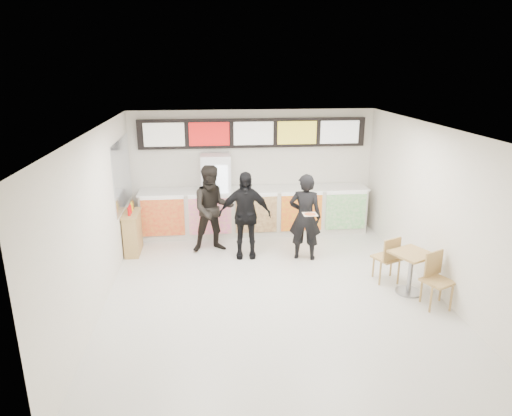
{
  "coord_description": "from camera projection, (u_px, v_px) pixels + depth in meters",
  "views": [
    {
      "loc": [
        -1.1,
        -7.57,
        4.02
      ],
      "look_at": [
        -0.17,
        1.2,
        1.25
      ],
      "focal_mm": 32.0,
      "sensor_mm": 36.0,
      "label": 1
    }
  ],
  "objects": [
    {
      "name": "floor",
      "position": [
        272.0,
        291.0,
        8.49
      ],
      "size": [
        7.0,
        7.0,
        0.0
      ],
      "primitive_type": "plane",
      "color": "beige",
      "rests_on": "ground"
    },
    {
      "name": "wall_left",
      "position": [
        98.0,
        220.0,
        7.74
      ],
      "size": [
        0.0,
        7.0,
        7.0
      ],
      "primitive_type": "plane",
      "rotation": [
        1.57,
        0.0,
        1.57
      ],
      "color": "silver",
      "rests_on": "floor"
    },
    {
      "name": "drinks_fridge",
      "position": [
        216.0,
        195.0,
        11.05
      ],
      "size": [
        0.7,
        0.67,
        2.0
      ],
      "color": "white",
      "rests_on": "floor"
    },
    {
      "name": "customer_left",
      "position": [
        213.0,
        209.0,
        10.07
      ],
      "size": [
        1.04,
        0.87,
        1.96
      ],
      "primitive_type": "imported",
      "rotation": [
        0.0,
        0.0,
        0.14
      ],
      "color": "black",
      "rests_on": "floor"
    },
    {
      "name": "wall_back",
      "position": [
        253.0,
        171.0,
        11.36
      ],
      "size": [
        6.0,
        0.0,
        6.0
      ],
      "primitive_type": "plane",
      "rotation": [
        1.57,
        0.0,
        0.0
      ],
      "color": "silver",
      "rests_on": "floor"
    },
    {
      "name": "customer_main",
      "position": [
        305.0,
        217.0,
        9.66
      ],
      "size": [
        0.79,
        0.63,
        1.88
      ],
      "primitive_type": "imported",
      "rotation": [
        0.0,
        0.0,
        2.85
      ],
      "color": "black",
      "rests_on": "floor"
    },
    {
      "name": "pizza_slice",
      "position": [
        310.0,
        214.0,
        9.16
      ],
      "size": [
        0.36,
        0.36,
        0.02
      ],
      "color": "beige",
      "rests_on": "customer_main"
    },
    {
      "name": "wall_right",
      "position": [
        435.0,
        209.0,
        8.35
      ],
      "size": [
        0.0,
        7.0,
        7.0
      ],
      "primitive_type": "plane",
      "rotation": [
        1.57,
        0.0,
        -1.57
      ],
      "color": "silver",
      "rests_on": "floor"
    },
    {
      "name": "menu_board",
      "position": [
        253.0,
        133.0,
        11.0
      ],
      "size": [
        5.5,
        0.14,
        0.7
      ],
      "color": "black",
      "rests_on": "wall_back"
    },
    {
      "name": "customer_mid",
      "position": [
        245.0,
        215.0,
        9.76
      ],
      "size": [
        1.15,
        0.55,
        1.9
      ],
      "primitive_type": "imported",
      "rotation": [
        0.0,
        0.0,
        -0.08
      ],
      "color": "black",
      "rests_on": "floor"
    },
    {
      "name": "service_counter",
      "position": [
        255.0,
        211.0,
        11.26
      ],
      "size": [
        5.56,
        0.77,
        1.14
      ],
      "color": "silver",
      "rests_on": "floor"
    },
    {
      "name": "condiment_ledge",
      "position": [
        133.0,
        232.0,
        10.1
      ],
      "size": [
        0.34,
        0.84,
        1.12
      ],
      "color": "#A47F4B",
      "rests_on": "floor"
    },
    {
      "name": "ceiling",
      "position": [
        274.0,
        129.0,
        7.59
      ],
      "size": [
        7.0,
        7.0,
        0.0
      ],
      "primitive_type": "plane",
      "rotation": [
        3.14,
        0.0,
        0.0
      ],
      "color": "white",
      "rests_on": "wall_back"
    },
    {
      "name": "mirror_panel",
      "position": [
        122.0,
        173.0,
        9.99
      ],
      "size": [
        0.01,
        2.0,
        1.5
      ],
      "primitive_type": "cube",
      "color": "#B2B7BF",
      "rests_on": "wall_left"
    },
    {
      "name": "cafe_table",
      "position": [
        411.0,
        265.0,
        8.26
      ],
      "size": [
        1.08,
        1.66,
        0.95
      ],
      "rotation": [
        0.0,
        0.0,
        0.43
      ],
      "color": "#A47F4B",
      "rests_on": "floor"
    }
  ]
}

